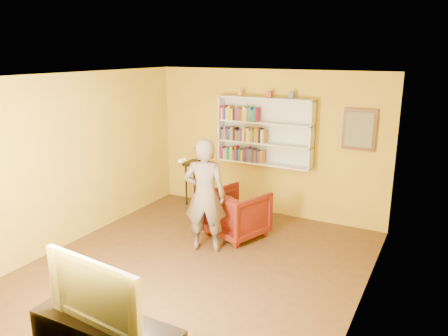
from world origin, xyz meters
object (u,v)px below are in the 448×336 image
Objects in this scene: console_table at (199,170)px; television at (103,288)px; ruby_lustre at (199,153)px; person at (205,196)px; armchair at (237,213)px; bookshelf at (266,131)px.

console_table is 0.75× the size of television.
person is (1.15, -1.74, -0.17)m from ruby_lustre.
armchair is at bearing -37.53° from ruby_lustre.
armchair is 0.88m from person.
ruby_lustre is 4.80m from television.
console_table is 4.80m from television.
ruby_lustre is 2.09m from person.
console_table is 0.49× the size of person.
bookshelf is 4.72m from television.
bookshelf reaches higher than ruby_lustre.
person is at bearing -95.78° from bookshelf.
console_table is 3.41× the size of ruby_lustre.
armchair is 0.49× the size of person.
console_table is at bearing 110.56° from ruby_lustre.
ruby_lustre is 0.22× the size of television.
person is at bearing -56.52° from console_table.
television is at bearing -86.03° from bookshelf.
person reaches higher than console_table.
person is 1.52× the size of television.
television is at bearing 80.32° from person.
television is at bearing 114.35° from armchair.
person is (-0.19, -1.90, -0.71)m from bookshelf.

